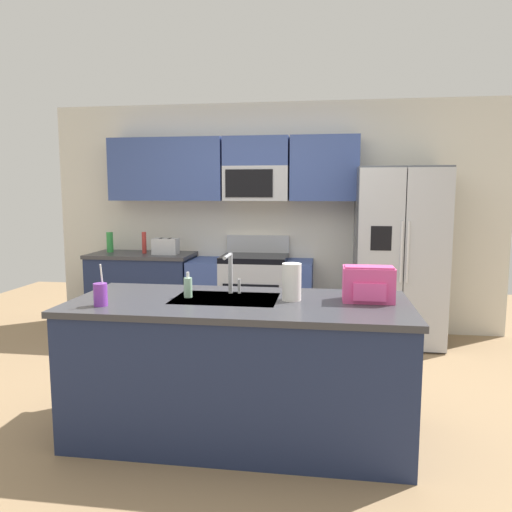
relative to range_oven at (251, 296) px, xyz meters
The scene contains 14 objects.
ground_plane 1.87m from the range_oven, 83.47° to the right, with size 9.00×9.00×0.00m, color #997A56.
kitchen_wall_unit 1.07m from the range_oven, 77.25° to the left, with size 5.20×0.43×2.60m.
back_counter 1.27m from the range_oven, behind, with size 1.17×0.63×0.90m.
range_oven is the anchor object (origin of this frame).
refrigerator 1.65m from the range_oven, ahead, with size 0.90×0.76×1.85m.
island_counter 2.29m from the range_oven, 83.20° to the right, with size 2.17×0.94×0.90m.
toaster 1.11m from the range_oven, behind, with size 0.28×0.16×0.18m.
pepper_mill 1.37m from the range_oven, behind, with size 0.05×0.05×0.24m, color #B2332D.
bottle_green 1.77m from the range_oven, behind, with size 0.08×0.08×0.23m, color green.
sink_faucet 2.18m from the range_oven, 85.12° to the right, with size 0.08×0.21×0.28m.
drink_cup_purple 2.66m from the range_oven, 102.02° to the right, with size 0.08×0.08×0.26m.
soap_dispenser 2.29m from the range_oven, 92.09° to the right, with size 0.06×0.06×0.17m.
paper_towel_roll 2.37m from the range_oven, 74.77° to the right, with size 0.12×0.12×0.24m, color white.
backpack 2.51m from the range_oven, 63.49° to the right, with size 0.32×0.22×0.23m.
Camera 1 is at (0.61, -3.51, 1.59)m, focal length 34.29 mm.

